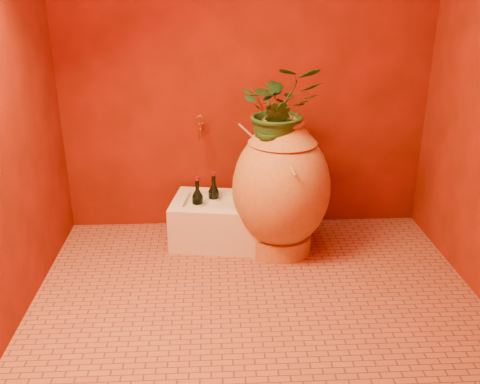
{
  "coord_description": "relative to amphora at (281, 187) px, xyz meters",
  "views": [
    {
      "loc": [
        -0.23,
        -2.57,
        1.67
      ],
      "look_at": [
        -0.07,
        0.35,
        0.5
      ],
      "focal_mm": 40.0,
      "sensor_mm": 36.0,
      "label": 1
    }
  ],
  "objects": [
    {
      "name": "wine_bottle_c",
      "position": [
        -0.26,
        0.23,
        -0.16
      ],
      "size": [
        0.08,
        0.08,
        0.34
      ],
      "color": "black",
      "rests_on": "stone_basin"
    },
    {
      "name": "plant_main",
      "position": [
        -0.02,
        0.01,
        0.5
      ],
      "size": [
        0.51,
        0.45,
        0.54
      ],
      "primitive_type": "imported",
      "rotation": [
        0.0,
        0.0,
        0.06
      ],
      "color": "#1D4619",
      "rests_on": "amphora"
    },
    {
      "name": "wall_tap",
      "position": [
        -0.51,
        0.37,
        0.31
      ],
      "size": [
        0.07,
        0.14,
        0.15
      ],
      "color": "#9B5E23",
      "rests_on": "wall_back"
    },
    {
      "name": "wine_bottle_b",
      "position": [
        -0.43,
        0.21,
        -0.17
      ],
      "size": [
        0.08,
        0.08,
        0.31
      ],
      "color": "black",
      "rests_on": "stone_basin"
    },
    {
      "name": "plant_side",
      "position": [
        -0.07,
        -0.08,
        0.4
      ],
      "size": [
        0.24,
        0.22,
        0.35
      ],
      "primitive_type": "imported",
      "rotation": [
        0.0,
        0.0,
        -0.41
      ],
      "color": "#1D4619",
      "rests_on": "amphora"
    },
    {
      "name": "amphora",
      "position": [
        0.0,
        0.0,
        0.0
      ],
      "size": [
        0.75,
        0.75,
        0.89
      ],
      "rotation": [
        0.0,
        0.0,
        -0.24
      ],
      "color": "#B77D33",
      "rests_on": "floor"
    },
    {
      "name": "wine_bottle_a",
      "position": [
        -0.53,
        0.12,
        -0.16
      ],
      "size": [
        0.08,
        0.08,
        0.31
      ],
      "color": "black",
      "rests_on": "stone_basin"
    },
    {
      "name": "wall_back",
      "position": [
        -0.2,
        0.44,
        0.81
      ],
      "size": [
        2.5,
        0.02,
        2.5
      ],
      "primitive_type": "cube",
      "color": "#4F1404",
      "rests_on": "ground"
    },
    {
      "name": "stone_basin",
      "position": [
        -0.38,
        0.14,
        -0.3
      ],
      "size": [
        0.71,
        0.54,
        0.3
      ],
      "rotation": [
        0.0,
        0.0,
        -0.16
      ],
      "color": "beige",
      "rests_on": "floor"
    },
    {
      "name": "floor",
      "position": [
        -0.2,
        -0.56,
        -0.44
      ],
      "size": [
        2.5,
        2.5,
        0.0
      ],
      "primitive_type": "plane",
      "color": "brown",
      "rests_on": "ground"
    }
  ]
}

